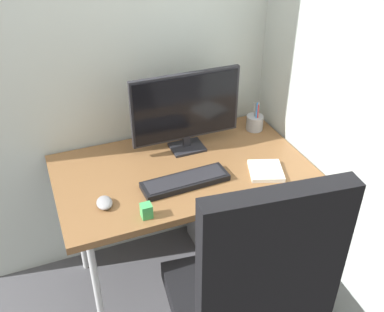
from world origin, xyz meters
TOP-DOWN VIEW (x-y plane):
  - ground_plane at (0.00, 0.00)m, footprint 8.00×8.00m
  - wall_back at (0.00, 0.38)m, footprint 2.06×0.04m
  - wall_side_right at (0.63, -0.12)m, footprint 0.04×1.56m
  - desk at (0.00, 0.00)m, footprint 1.20×0.70m
  - office_chair at (-0.02, -0.74)m, footprint 0.61×0.63m
  - filing_cabinet at (0.35, 0.04)m, footprint 0.42×0.55m
  - monitor at (0.09, 0.16)m, footprint 0.55×0.13m
  - keyboard at (-0.03, -0.13)m, footprint 0.41×0.14m
  - mouse at (-0.41, -0.15)m, footprint 0.07×0.10m
  - pen_holder at (0.50, 0.19)m, footprint 0.09×0.09m
  - notebook at (0.35, -0.19)m, footprint 0.20×0.21m
  - desk_clamp_accessory at (-0.26, -0.28)m, footprint 0.04×0.04m

SIDE VIEW (x-z plane):
  - ground_plane at x=0.00m, z-range 0.00..0.00m
  - filing_cabinet at x=0.35m, z-range 0.00..0.57m
  - office_chair at x=-0.02m, z-range 0.02..1.24m
  - desk at x=0.00m, z-range 0.32..1.05m
  - notebook at x=0.35m, z-range 0.73..0.75m
  - keyboard at x=-0.03m, z-range 0.73..0.76m
  - mouse at x=-0.41m, z-range 0.73..0.77m
  - desk_clamp_accessory at x=-0.26m, z-range 0.73..0.80m
  - pen_holder at x=0.50m, z-range 0.69..0.86m
  - monitor at x=0.09m, z-range 0.75..1.16m
  - wall_back at x=0.00m, z-range 0.00..2.80m
  - wall_side_right at x=0.63m, z-range 0.00..2.80m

